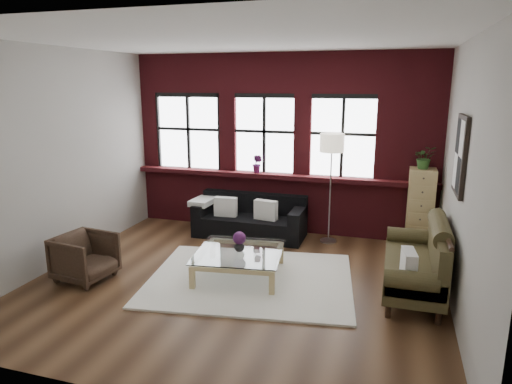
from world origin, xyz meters
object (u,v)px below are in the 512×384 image
(vintage_settee, at_px, (414,257))
(armchair, at_px, (85,257))
(drawer_chest, at_px, (420,209))
(vase, at_px, (239,246))
(floor_lamp, at_px, (330,185))
(coffee_table, at_px, (240,264))
(dark_sofa, at_px, (250,217))

(vintage_settee, distance_m, armchair, 4.44)
(armchair, height_order, drawer_chest, drawer_chest)
(vase, xyz_separation_m, drawer_chest, (2.45, 1.96, 0.21))
(armchair, bearing_deg, floor_lamp, -42.39)
(armchair, bearing_deg, vintage_settee, -70.67)
(coffee_table, relative_size, drawer_chest, 0.88)
(vase, bearing_deg, dark_sofa, 103.02)
(dark_sofa, relative_size, coffee_table, 1.64)
(drawer_chest, relative_size, floor_lamp, 0.66)
(armchair, height_order, floor_lamp, floor_lamp)
(floor_lamp, bearing_deg, coffee_table, -118.49)
(armchair, bearing_deg, drawer_chest, -51.65)
(drawer_chest, distance_m, floor_lamp, 1.50)
(armchair, bearing_deg, coffee_table, -63.31)
(drawer_chest, bearing_deg, floor_lamp, -174.95)
(armchair, height_order, coffee_table, armchair)
(armchair, distance_m, drawer_chest, 5.23)
(coffee_table, bearing_deg, drawer_chest, 38.64)
(dark_sofa, bearing_deg, vase, -76.98)
(vintage_settee, height_order, coffee_table, vintage_settee)
(vintage_settee, distance_m, floor_lamp, 2.17)
(vase, distance_m, drawer_chest, 3.15)
(dark_sofa, xyz_separation_m, drawer_chest, (2.85, 0.25, 0.32))
(armchair, height_order, vase, armchair)
(vase, bearing_deg, coffee_table, 153.43)
(drawer_chest, bearing_deg, armchair, -149.28)
(armchair, relative_size, vase, 4.56)
(coffee_table, xyz_separation_m, vase, (0.00, -0.00, 0.27))
(armchair, relative_size, coffee_table, 0.60)
(vintage_settee, xyz_separation_m, drawer_chest, (0.14, 1.76, 0.18))
(coffee_table, bearing_deg, dark_sofa, 103.02)
(coffee_table, relative_size, floor_lamp, 0.59)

